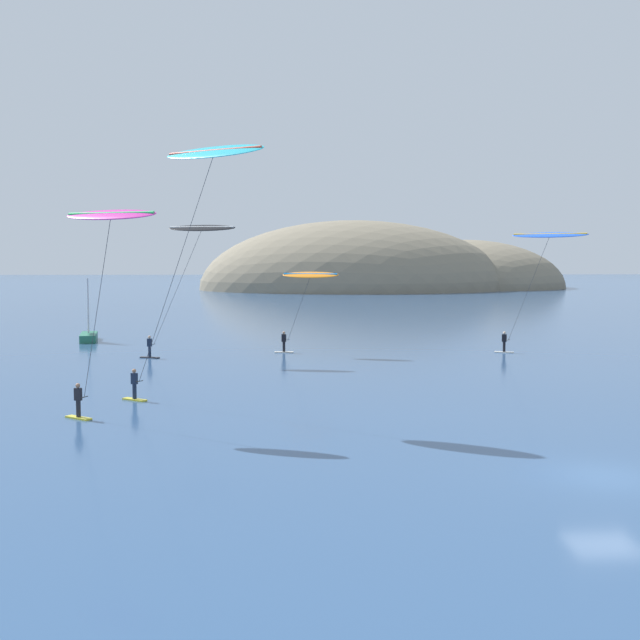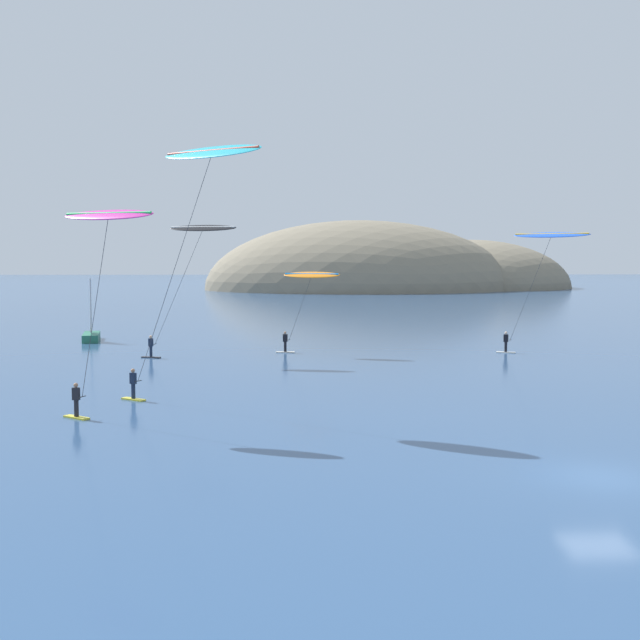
{
  "view_description": "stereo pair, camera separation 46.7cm",
  "coord_description": "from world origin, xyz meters",
  "px_view_note": "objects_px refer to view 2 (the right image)",
  "views": [
    {
      "loc": [
        -11.18,
        -27.28,
        7.78
      ],
      "look_at": [
        -9.0,
        25.03,
        3.56
      ],
      "focal_mm": 45.0,
      "sensor_mm": 36.0,
      "label": 1
    },
    {
      "loc": [
        -10.71,
        -27.29,
        7.78
      ],
      "look_at": [
        -9.0,
        25.03,
        3.56
      ],
      "focal_mm": 45.0,
      "sensor_mm": 36.0,
      "label": 2
    }
  ],
  "objects_px": {
    "kitesurfer_orange": "(309,282)",
    "kitesurfer_blue": "(548,244)",
    "kitesurfer_black": "(198,239)",
    "sailboat_near": "(91,333)",
    "kitesurfer_magenta": "(105,234)",
    "kitesurfer_cyan": "(206,168)"
  },
  "relations": [
    {
      "from": "kitesurfer_blue",
      "to": "kitesurfer_orange",
      "type": "bearing_deg",
      "value": 174.49
    },
    {
      "from": "sailboat_near",
      "to": "kitesurfer_cyan",
      "type": "height_order",
      "value": "kitesurfer_cyan"
    },
    {
      "from": "kitesurfer_magenta",
      "to": "kitesurfer_orange",
      "type": "height_order",
      "value": "kitesurfer_magenta"
    },
    {
      "from": "kitesurfer_blue",
      "to": "kitesurfer_cyan",
      "type": "bearing_deg",
      "value": -138.32
    },
    {
      "from": "kitesurfer_orange",
      "to": "kitesurfer_black",
      "type": "height_order",
      "value": "kitesurfer_black"
    },
    {
      "from": "kitesurfer_orange",
      "to": "kitesurfer_black",
      "type": "xyz_separation_m",
      "value": [
        -8.29,
        -3.1,
        3.36
      ]
    },
    {
      "from": "kitesurfer_orange",
      "to": "kitesurfer_cyan",
      "type": "bearing_deg",
      "value": -103.38
    },
    {
      "from": "sailboat_near",
      "to": "kitesurfer_black",
      "type": "xyz_separation_m",
      "value": [
        11.48,
        -13.56,
        8.39
      ]
    },
    {
      "from": "sailboat_near",
      "to": "kitesurfer_orange",
      "type": "xyz_separation_m",
      "value": [
        19.78,
        -10.46,
        5.04
      ]
    },
    {
      "from": "sailboat_near",
      "to": "kitesurfer_orange",
      "type": "distance_m",
      "value": 22.93
    },
    {
      "from": "kitesurfer_orange",
      "to": "kitesurfer_blue",
      "type": "distance_m",
      "value": 18.76
    },
    {
      "from": "kitesurfer_black",
      "to": "kitesurfer_magenta",
      "type": "bearing_deg",
      "value": -94.09
    },
    {
      "from": "sailboat_near",
      "to": "kitesurfer_magenta",
      "type": "relative_size",
      "value": 0.6
    },
    {
      "from": "kitesurfer_magenta",
      "to": "kitesurfer_orange",
      "type": "bearing_deg",
      "value": 68.94
    },
    {
      "from": "kitesurfer_magenta",
      "to": "kitesurfer_orange",
      "type": "distance_m",
      "value": 27.77
    },
    {
      "from": "kitesurfer_blue",
      "to": "kitesurfer_cyan",
      "type": "height_order",
      "value": "kitesurfer_cyan"
    },
    {
      "from": "kitesurfer_magenta",
      "to": "kitesurfer_cyan",
      "type": "relative_size",
      "value": 0.75
    },
    {
      "from": "sailboat_near",
      "to": "kitesurfer_magenta",
      "type": "height_order",
      "value": "kitesurfer_magenta"
    },
    {
      "from": "kitesurfer_cyan",
      "to": "kitesurfer_blue",
      "type": "bearing_deg",
      "value": 41.68
    },
    {
      "from": "kitesurfer_orange",
      "to": "kitesurfer_black",
      "type": "distance_m",
      "value": 9.47
    },
    {
      "from": "kitesurfer_magenta",
      "to": "kitesurfer_black",
      "type": "bearing_deg",
      "value": 85.91
    },
    {
      "from": "sailboat_near",
      "to": "kitesurfer_magenta",
      "type": "distance_m",
      "value": 38.41
    }
  ]
}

